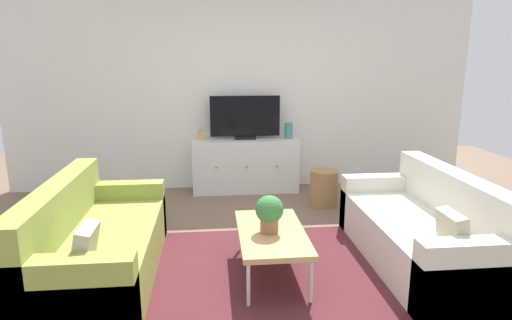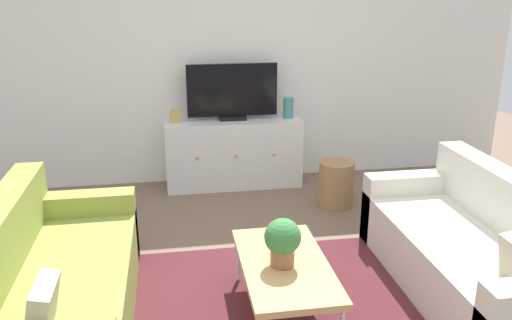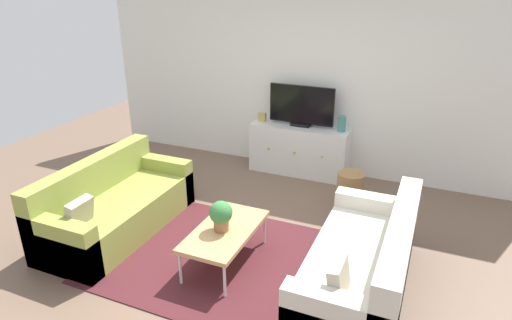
% 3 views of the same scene
% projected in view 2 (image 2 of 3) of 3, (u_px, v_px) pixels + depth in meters
% --- Properties ---
extents(ground_plane, '(10.00, 10.00, 0.00)m').
position_uv_depth(ground_plane, '(273.00, 301.00, 3.63)').
color(ground_plane, brown).
extents(wall_back, '(6.40, 0.12, 2.70)m').
position_uv_depth(wall_back, '(227.00, 56.00, 5.59)').
color(wall_back, silver).
rests_on(wall_back, ground_plane).
extents(area_rug, '(2.50, 1.90, 0.01)m').
position_uv_depth(area_rug, '(277.00, 313.00, 3.49)').
color(area_rug, '#4C1E23').
rests_on(area_rug, ground_plane).
extents(couch_left_side, '(0.84, 1.88, 0.82)m').
position_uv_depth(couch_left_side, '(46.00, 293.00, 3.22)').
color(couch_left_side, olive).
rests_on(couch_left_side, ground_plane).
extents(couch_right_side, '(0.84, 1.88, 0.82)m').
position_uv_depth(couch_right_side, '(478.00, 255.00, 3.66)').
color(couch_right_side, beige).
rests_on(couch_right_side, ground_plane).
extents(coffee_table, '(0.55, 1.03, 0.40)m').
position_uv_depth(coffee_table, '(285.00, 267.00, 3.35)').
color(coffee_table, tan).
rests_on(coffee_table, ground_plane).
extents(potted_plant, '(0.23, 0.23, 0.31)m').
position_uv_depth(potted_plant, '(283.00, 240.00, 3.26)').
color(potted_plant, '#936042').
rests_on(potted_plant, coffee_table).
extents(tv_console, '(1.43, 0.47, 0.72)m').
position_uv_depth(tv_console, '(233.00, 153.00, 5.64)').
color(tv_console, silver).
rests_on(tv_console, ground_plane).
extents(flat_screen_tv, '(0.94, 0.16, 0.58)m').
position_uv_depth(flat_screen_tv, '(232.00, 92.00, 5.45)').
color(flat_screen_tv, black).
rests_on(flat_screen_tv, tv_console).
extents(glass_vase, '(0.11, 0.11, 0.22)m').
position_uv_depth(glass_vase, '(288.00, 108.00, 5.59)').
color(glass_vase, teal).
rests_on(glass_vase, tv_console).
extents(mantel_clock, '(0.11, 0.07, 0.13)m').
position_uv_depth(mantel_clock, '(175.00, 116.00, 5.41)').
color(mantel_clock, tan).
rests_on(mantel_clock, tv_console).
extents(wicker_basket, '(0.34, 0.34, 0.45)m').
position_uv_depth(wicker_basket, '(336.00, 184.00, 5.14)').
color(wicker_basket, '#9E7547').
rests_on(wicker_basket, ground_plane).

